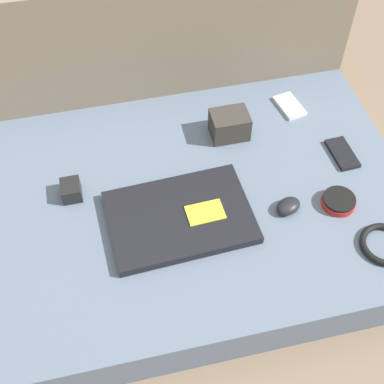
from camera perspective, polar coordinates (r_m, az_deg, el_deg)
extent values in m
plane|color=#7A6651|center=(1.44, 0.00, -3.44)|extent=(8.00, 8.00, 0.00)
cube|color=slate|center=(1.39, 0.00, -2.03)|extent=(1.12, 0.77, 0.12)
cube|color=#7F705B|center=(1.60, -4.02, 15.66)|extent=(1.12, 0.20, 0.48)
cube|color=black|center=(1.29, -1.29, -2.69)|extent=(0.35, 0.25, 0.02)
cube|color=yellow|center=(1.29, 1.42, -2.18)|extent=(0.09, 0.06, 0.00)
ellipsoid|color=black|center=(1.33, 10.22, -1.49)|extent=(0.08, 0.07, 0.03)
cylinder|color=red|center=(1.37, 15.34, -1.04)|extent=(0.08, 0.08, 0.02)
cylinder|color=black|center=(1.36, 15.45, -0.74)|extent=(0.08, 0.08, 0.01)
cube|color=black|center=(1.49, 15.74, 3.97)|extent=(0.06, 0.11, 0.01)
cube|color=silver|center=(1.59, 10.37, 9.02)|extent=(0.08, 0.11, 0.01)
cube|color=#38332D|center=(1.47, 4.02, 7.17)|extent=(0.10, 0.08, 0.07)
cube|color=black|center=(1.36, -12.76, 0.19)|extent=(0.05, 0.06, 0.04)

